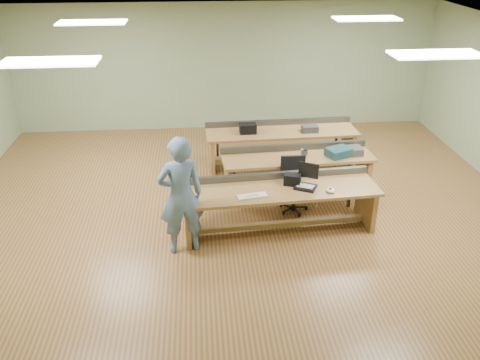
{
  "coord_description": "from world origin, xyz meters",
  "views": [
    {
      "loc": [
        -0.67,
        -8.02,
        4.46
      ],
      "look_at": [
        -0.03,
        -0.6,
        0.77
      ],
      "focal_mm": 38.0,
      "sensor_mm": 36.0,
      "label": 1
    }
  ],
  "objects_px": {
    "drinks_can": "(302,152)",
    "parts_bin_grey": "(350,151)",
    "workbench_back": "(281,139)",
    "camera_bag": "(292,180)",
    "person": "(181,196)",
    "task_chair": "(293,191)",
    "workbench_front": "(279,198)",
    "workbench_mid": "(297,165)",
    "parts_bin_teal": "(339,152)",
    "laptop_base": "(306,187)",
    "mug": "(304,153)"
  },
  "relations": [
    {
      "from": "workbench_front",
      "to": "workbench_mid",
      "type": "bearing_deg",
      "value": 62.63
    },
    {
      "from": "laptop_base",
      "to": "workbench_front",
      "type": "bearing_deg",
      "value": -158.74
    },
    {
      "from": "person",
      "to": "parts_bin_teal",
      "type": "xyz_separation_m",
      "value": [
        2.81,
        1.66,
        -0.11
      ]
    },
    {
      "from": "camera_bag",
      "to": "drinks_can",
      "type": "height_order",
      "value": "camera_bag"
    },
    {
      "from": "workbench_front",
      "to": "parts_bin_teal",
      "type": "distance_m",
      "value": 1.75
    },
    {
      "from": "workbench_mid",
      "to": "workbench_back",
      "type": "distance_m",
      "value": 1.32
    },
    {
      "from": "laptop_base",
      "to": "parts_bin_teal",
      "type": "relative_size",
      "value": 0.78
    },
    {
      "from": "laptop_base",
      "to": "drinks_can",
      "type": "distance_m",
      "value": 1.33
    },
    {
      "from": "person",
      "to": "parts_bin_grey",
      "type": "distance_m",
      "value": 3.5
    },
    {
      "from": "drinks_can",
      "to": "workbench_mid",
      "type": "bearing_deg",
      "value": -162.46
    },
    {
      "from": "laptop_base",
      "to": "task_chair",
      "type": "xyz_separation_m",
      "value": [
        -0.06,
        0.66,
        -0.42
      ]
    },
    {
      "from": "parts_bin_teal",
      "to": "workbench_mid",
      "type": "bearing_deg",
      "value": 174.68
    },
    {
      "from": "workbench_mid",
      "to": "task_chair",
      "type": "relative_size",
      "value": 2.94
    },
    {
      "from": "workbench_front",
      "to": "drinks_can",
      "type": "xyz_separation_m",
      "value": [
        0.62,
        1.27,
        0.24
      ]
    },
    {
      "from": "task_chair",
      "to": "mug",
      "type": "distance_m",
      "value": 0.83
    },
    {
      "from": "laptop_base",
      "to": "parts_bin_grey",
      "type": "xyz_separation_m",
      "value": [
        1.08,
        1.29,
        0.04
      ]
    },
    {
      "from": "workbench_back",
      "to": "workbench_front",
      "type": "bearing_deg",
      "value": -102.1
    },
    {
      "from": "workbench_mid",
      "to": "parts_bin_grey",
      "type": "distance_m",
      "value": 1.0
    },
    {
      "from": "workbench_mid",
      "to": "drinks_can",
      "type": "distance_m",
      "value": 0.27
    },
    {
      "from": "parts_bin_teal",
      "to": "mug",
      "type": "height_order",
      "value": "parts_bin_teal"
    },
    {
      "from": "workbench_back",
      "to": "parts_bin_grey",
      "type": "bearing_deg",
      "value": -53.5
    },
    {
      "from": "workbench_back",
      "to": "camera_bag",
      "type": "bearing_deg",
      "value": -97.19
    },
    {
      "from": "camera_bag",
      "to": "workbench_mid",
      "type": "bearing_deg",
      "value": 94.09
    },
    {
      "from": "person",
      "to": "task_chair",
      "type": "relative_size",
      "value": 1.97
    },
    {
      "from": "workbench_front",
      "to": "workbench_back",
      "type": "height_order",
      "value": "same"
    },
    {
      "from": "mug",
      "to": "person",
      "type": "bearing_deg",
      "value": -141.73
    },
    {
      "from": "workbench_mid",
      "to": "drinks_can",
      "type": "xyz_separation_m",
      "value": [
        0.09,
        0.03,
        0.25
      ]
    },
    {
      "from": "parts_bin_teal",
      "to": "mug",
      "type": "bearing_deg",
      "value": 172.87
    },
    {
      "from": "task_chair",
      "to": "drinks_can",
      "type": "distance_m",
      "value": 0.84
    },
    {
      "from": "workbench_back",
      "to": "camera_bag",
      "type": "xyz_separation_m",
      "value": [
        -0.22,
        -2.46,
        0.28
      ]
    },
    {
      "from": "camera_bag",
      "to": "mug",
      "type": "relative_size",
      "value": 2.08
    },
    {
      "from": "person",
      "to": "workbench_front",
      "type": "bearing_deg",
      "value": -175.98
    },
    {
      "from": "task_chair",
      "to": "person",
      "type": "bearing_deg",
      "value": -149.39
    },
    {
      "from": "camera_bag",
      "to": "workbench_back",
      "type": "bearing_deg",
      "value": 103.97
    },
    {
      "from": "person",
      "to": "camera_bag",
      "type": "distance_m",
      "value": 1.87
    },
    {
      "from": "workbench_front",
      "to": "person",
      "type": "xyz_separation_m",
      "value": [
        -1.54,
        -0.49,
        0.37
      ]
    },
    {
      "from": "task_chair",
      "to": "workbench_mid",
      "type": "bearing_deg",
      "value": 75.22
    },
    {
      "from": "parts_bin_grey",
      "to": "workbench_front",
      "type": "bearing_deg",
      "value": -140.37
    },
    {
      "from": "drinks_can",
      "to": "parts_bin_grey",
      "type": "bearing_deg",
      "value": -1.57
    },
    {
      "from": "drinks_can",
      "to": "parts_bin_teal",
      "type": "bearing_deg",
      "value": -8.45
    },
    {
      "from": "laptop_base",
      "to": "task_chair",
      "type": "distance_m",
      "value": 0.78
    },
    {
      "from": "laptop_base",
      "to": "camera_bag",
      "type": "bearing_deg",
      "value": 170.71
    },
    {
      "from": "camera_bag",
      "to": "parts_bin_teal",
      "type": "relative_size",
      "value": 0.63
    },
    {
      "from": "task_chair",
      "to": "parts_bin_grey",
      "type": "bearing_deg",
      "value": 29.43
    },
    {
      "from": "camera_bag",
      "to": "laptop_base",
      "type": "bearing_deg",
      "value": -17.6
    },
    {
      "from": "workbench_front",
      "to": "mug",
      "type": "xyz_separation_m",
      "value": [
        0.66,
        1.25,
        0.24
      ]
    },
    {
      "from": "workbench_mid",
      "to": "parts_bin_grey",
      "type": "xyz_separation_m",
      "value": [
        0.97,
        0.0,
        0.26
      ]
    },
    {
      "from": "task_chair",
      "to": "mug",
      "type": "bearing_deg",
      "value": 65.39
    },
    {
      "from": "camera_bag",
      "to": "drinks_can",
      "type": "xyz_separation_m",
      "value": [
        0.39,
        1.17,
        -0.03
      ]
    },
    {
      "from": "workbench_front",
      "to": "laptop_base",
      "type": "height_order",
      "value": "workbench_front"
    }
  ]
}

